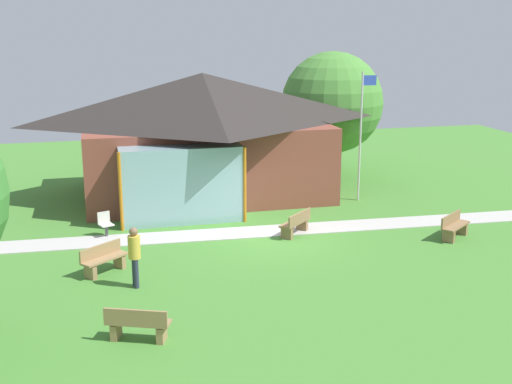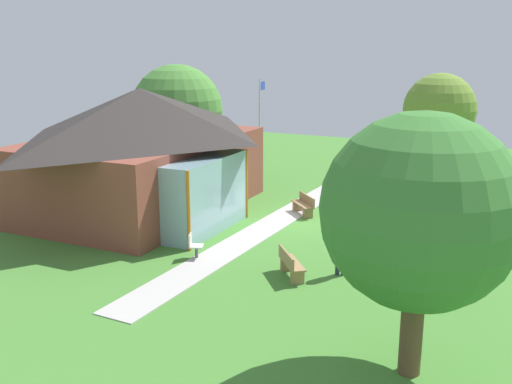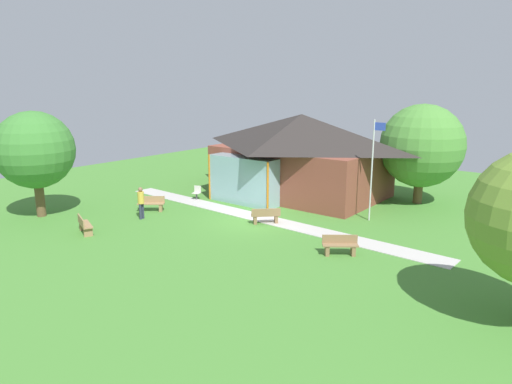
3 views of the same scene
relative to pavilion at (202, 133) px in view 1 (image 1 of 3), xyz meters
name	(u,v)px [view 1 (image 1 of 3)]	position (x,y,z in m)	size (l,w,h in m)	color
ground_plane	(271,238)	(1.24, -6.53, -2.70)	(44.00, 44.00, 0.00)	#478433
pavilion	(202,133)	(0.00, 0.00, 0.00)	(11.00, 8.50, 5.20)	brown
footpath	(266,231)	(1.24, -5.80, -2.68)	(20.68, 1.30, 0.03)	#BCB7B2
flagpole	(361,130)	(6.17, -2.53, 0.25)	(0.64, 0.08, 5.33)	silver
bench_rear_near_path	(296,224)	(2.17, -6.41, -2.30)	(1.39, 1.36, 0.84)	olive
bench_front_left	(138,325)	(-3.77, -13.11, -2.30)	(1.56, 0.97, 0.84)	#9E7A51
bench_mid_right	(454,227)	(7.35, -8.07, -2.30)	(1.46, 1.25, 0.84)	olive
bench_mid_left	(104,260)	(-4.42, -8.48, -2.30)	(1.45, 1.28, 0.84)	#9E7A51
patio_chair_west	(106,225)	(-4.28, -4.97, -2.28)	(0.57, 0.57, 0.86)	beige
visitor_strolling_lawn	(134,252)	(-3.59, -9.81, -1.68)	(0.34, 0.34, 1.74)	#2D3347
tree_behind_pavilion_right	(332,103)	(6.85, 2.72, 0.78)	(4.92, 4.92, 5.95)	brown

